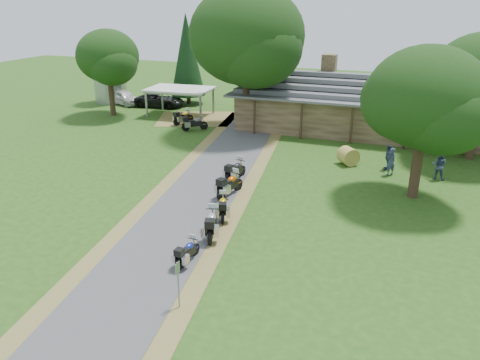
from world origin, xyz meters
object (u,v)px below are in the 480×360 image
(carport, at_px, (180,102))
(motorcycle_carport_a, at_px, (183,117))
(car_dark_suv, at_px, (160,97))
(motorcycle_row_a, at_px, (188,251))
(hay_bale, at_px, (348,156))
(motorcycle_carport_b, at_px, (195,122))
(silo, at_px, (109,69))
(car_white_sedan, at_px, (124,95))
(motorcycle_row_b, at_px, (211,223))
(motorcycle_row_d, at_px, (230,183))
(motorcycle_row_c, at_px, (223,206))
(lodge, at_px, (360,102))
(motorcycle_row_e, at_px, (236,170))

(carport, height_order, motorcycle_carport_a, carport)
(car_dark_suv, height_order, motorcycle_row_a, car_dark_suv)
(motorcycle_carport_a, height_order, hay_bale, motorcycle_carport_a)
(motorcycle_carport_b, bearing_deg, hay_bale, -57.31)
(silo, height_order, motorcycle_carport_a, silo)
(carport, xyz_separation_m, car_white_sedan, (-8.06, 2.39, -0.36))
(car_white_sedan, bearing_deg, carport, -87.35)
(car_dark_suv, distance_m, motorcycle_carport_a, 7.93)
(motorcycle_row_b, bearing_deg, motorcycle_row_a, 161.97)
(motorcycle_row_a, relative_size, motorcycle_row_d, 0.78)
(motorcycle_row_a, xyz_separation_m, motorcycle_row_c, (-0.28, 4.72, 0.08))
(motorcycle_row_c, bearing_deg, hay_bale, -46.34)
(hay_bale, bearing_deg, car_white_sedan, 156.07)
(lodge, height_order, motorcycle_row_a, lodge)
(motorcycle_row_c, bearing_deg, motorcycle_row_e, -7.87)
(carport, bearing_deg, motorcycle_carport_a, -62.63)
(motorcycle_row_e, bearing_deg, motorcycle_carport_a, 48.42)
(car_white_sedan, xyz_separation_m, motorcycle_carport_a, (9.83, -5.31, -0.28))
(car_dark_suv, relative_size, motorcycle_carport_a, 2.77)
(car_white_sedan, xyz_separation_m, car_dark_suv, (4.23, 0.30, 0.11))
(lodge, height_order, motorcycle_carport_a, lodge)
(motorcycle_row_a, distance_m, motorcycle_carport_b, 21.87)
(motorcycle_row_c, distance_m, motorcycle_carport_a, 19.95)
(lodge, xyz_separation_m, motorcycle_row_c, (-4.38, -20.26, -1.80))
(carport, distance_m, motorcycle_row_d, 20.56)
(car_dark_suv, xyz_separation_m, motorcycle_row_b, (16.66, -24.50, -0.36))
(motorcycle_carport_a, height_order, motorcycle_carport_b, motorcycle_carport_b)
(car_dark_suv, distance_m, motorcycle_row_e, 22.85)
(motorcycle_carport_a, bearing_deg, car_white_sedan, 83.39)
(motorcycle_row_b, xyz_separation_m, motorcycle_carport_a, (-11.06, 18.89, -0.02))
(car_dark_suv, height_order, motorcycle_row_d, car_dark_suv)
(carport, height_order, motorcycle_row_b, carport)
(motorcycle_row_d, bearing_deg, motorcycle_row_b, -154.78)
(car_white_sedan, bearing_deg, silo, 89.16)
(silo, relative_size, motorcycle_row_d, 3.35)
(silo, bearing_deg, car_white_sedan, -19.99)
(car_white_sedan, bearing_deg, motorcycle_row_e, -111.92)
(carport, bearing_deg, motorcycle_row_d, -58.65)
(motorcycle_carport_a, bearing_deg, car_dark_suv, 66.70)
(lodge, xyz_separation_m, motorcycle_row_e, (-5.67, -15.01, -1.74))
(car_white_sedan, height_order, motorcycle_row_a, car_white_sedan)
(motorcycle_row_e, distance_m, motorcycle_carport_b, 12.47)
(carport, relative_size, motorcycle_row_a, 3.69)
(motorcycle_row_c, height_order, motorcycle_row_d, motorcycle_row_d)
(motorcycle_carport_a, bearing_deg, silo, 84.79)
(motorcycle_row_e, bearing_deg, car_white_sedan, 57.87)
(motorcycle_row_a, xyz_separation_m, motorcycle_row_b, (-0.01, 2.60, 0.14))
(lodge, distance_m, motorcycle_row_d, 18.20)
(hay_bale, bearing_deg, motorcycle_row_e, -138.50)
(motorcycle_row_d, distance_m, motorcycle_carport_a, 17.15)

